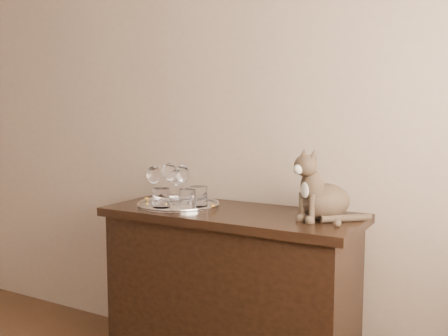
# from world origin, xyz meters

# --- Properties ---
(wall_back) EXTENTS (4.00, 0.10, 2.70)m
(wall_back) POSITION_xyz_m (0.00, 2.25, 1.35)
(wall_back) COLOR tan
(wall_back) RESTS_ON ground
(sideboard) EXTENTS (1.20, 0.50, 0.85)m
(sideboard) POSITION_xyz_m (0.60, 1.94, 0.42)
(sideboard) COLOR black
(sideboard) RESTS_ON ground
(tray) EXTENTS (0.40, 0.40, 0.01)m
(tray) POSITION_xyz_m (0.32, 1.92, 0.85)
(tray) COLOR silver
(tray) RESTS_ON sideboard
(wine_glass_a) EXTENTS (0.07, 0.07, 0.19)m
(wine_glass_a) POSITION_xyz_m (0.22, 1.98, 0.96)
(wine_glass_a) COLOR white
(wine_glass_a) RESTS_ON tray
(wine_glass_b) EXTENTS (0.07, 0.07, 0.19)m
(wine_glass_b) POSITION_xyz_m (0.30, 1.99, 0.95)
(wine_glass_b) COLOR silver
(wine_glass_b) RESTS_ON tray
(wine_glass_c) EXTENTS (0.07, 0.07, 0.19)m
(wine_glass_c) POSITION_xyz_m (0.20, 1.88, 0.95)
(wine_glass_c) COLOR silver
(wine_glass_c) RESTS_ON tray
(wine_glass_d) EXTENTS (0.06, 0.06, 0.17)m
(wine_glass_d) POSITION_xyz_m (0.30, 1.93, 0.94)
(wine_glass_d) COLOR silver
(wine_glass_d) RESTS_ON tray
(tumbler_a) EXTENTS (0.08, 0.08, 0.09)m
(tumbler_a) POSITION_xyz_m (0.41, 1.87, 0.90)
(tumbler_a) COLOR silver
(tumbler_a) RESTS_ON tray
(tumbler_b) EXTENTS (0.08, 0.08, 0.09)m
(tumbler_b) POSITION_xyz_m (0.29, 1.81, 0.90)
(tumbler_b) COLOR white
(tumbler_b) RESTS_ON tray
(tumbler_c) EXTENTS (0.09, 0.09, 0.10)m
(tumbler_c) POSITION_xyz_m (0.43, 1.92, 0.91)
(tumbler_c) COLOR white
(tumbler_c) RESTS_ON tray
(cat) EXTENTS (0.39, 0.38, 0.30)m
(cat) POSITION_xyz_m (1.03, 1.98, 1.00)
(cat) COLOR brown
(cat) RESTS_ON sideboard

